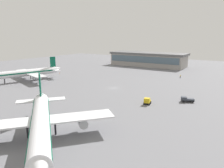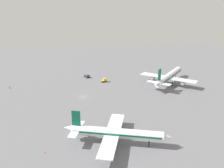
{
  "view_description": "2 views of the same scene",
  "coord_description": "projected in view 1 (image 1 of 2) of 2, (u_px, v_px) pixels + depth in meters",
  "views": [
    {
      "loc": [
        -51.8,
        81.03,
        23.19
      ],
      "look_at": [
        -4.16,
        7.49,
        3.79
      ],
      "focal_mm": 35.1,
      "sensor_mm": 36.0,
      "label": 1
    },
    {
      "loc": [
        122.93,
        -1.76,
        49.09
      ],
      "look_at": [
        -3.18,
        15.74,
        5.21
      ],
      "focal_mm": 40.23,
      "sensor_mm": 36.0,
      "label": 2
    }
  ],
  "objects": [
    {
      "name": "ground_crew_worker",
      "position": [
        180.0,
        76.0,
        122.77
      ],
      "size": [
        0.5,
        0.54,
        1.67
      ],
      "rotation": [
        0.0,
        0.0,
        2.73
      ],
      "color": "#1E2338",
      "rests_on": "ground"
    },
    {
      "name": "ground",
      "position": [
        113.0,
        88.0,
        98.91
      ],
      "size": [
        288.0,
        288.0,
        0.0
      ],
      "primitive_type": "plane",
      "color": "slate"
    },
    {
      "name": "safety_cone_near_gate",
      "position": [
        60.0,
        73.0,
        136.41
      ],
      "size": [
        0.44,
        0.44,
        0.6
      ],
      "primitive_type": "cone",
      "color": "#EA590C",
      "rests_on": "ground"
    },
    {
      "name": "airplane_taxiing",
      "position": [
        41.0,
        121.0,
        48.43
      ],
      "size": [
        34.92,
        31.29,
        12.87
      ],
      "rotation": [
        0.0,
        0.0,
        2.44
      ],
      "color": "white",
      "rests_on": "ground"
    },
    {
      "name": "baggage_tug",
      "position": [
        147.0,
        101.0,
        75.4
      ],
      "size": [
        2.76,
        3.51,
        2.3
      ],
      "rotation": [
        0.0,
        0.0,
        1.77
      ],
      "color": "black",
      "rests_on": "ground"
    },
    {
      "name": "pushback_tractor",
      "position": [
        187.0,
        99.0,
        78.05
      ],
      "size": [
        4.79,
        3.66,
        1.9
      ],
      "rotation": [
        0.0,
        0.0,
        0.45
      ],
      "color": "black",
      "rests_on": "ground"
    },
    {
      "name": "terminal_building",
      "position": [
        148.0,
        59.0,
        171.06
      ],
      "size": [
        59.16,
        19.3,
        10.41
      ],
      "color": "#9E9993",
      "rests_on": "ground"
    },
    {
      "name": "airplane_at_gate",
      "position": [
        28.0,
        73.0,
        114.38
      ],
      "size": [
        30.88,
        37.69,
        11.73
      ],
      "rotation": [
        0.0,
        0.0,
        1.27
      ],
      "color": "white",
      "rests_on": "ground"
    }
  ]
}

